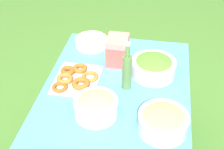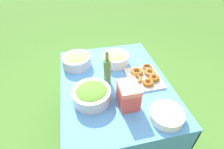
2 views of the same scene
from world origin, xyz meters
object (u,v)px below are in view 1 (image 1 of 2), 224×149
at_px(donut_platter, 76,78).
at_px(olive_oil_bottle, 127,71).
at_px(plate_stack, 91,42).
at_px(cooler_box, 117,50).
at_px(bread_bowl, 163,121).
at_px(pasta_bowl, 96,106).
at_px(salad_bowl, 154,66).

bearing_deg(donut_platter, olive_oil_bottle, 88.64).
xyz_separation_m(donut_platter, olive_oil_bottle, (0.01, 0.33, 0.11)).
distance_m(plate_stack, cooler_box, 0.30).
xyz_separation_m(plate_stack, bread_bowl, (0.77, 0.57, 0.03)).
xyz_separation_m(pasta_bowl, plate_stack, (-0.72, -0.19, -0.03)).
height_order(salad_bowl, plate_stack, salad_bowl).
height_order(plate_stack, cooler_box, cooler_box).
bearing_deg(plate_stack, cooler_box, 51.39).
bearing_deg(pasta_bowl, bread_bowl, 81.96).
relative_size(olive_oil_bottle, cooler_box, 1.72).
bearing_deg(salad_bowl, olive_oil_bottle, -42.99).
relative_size(salad_bowl, plate_stack, 1.22).
bearing_deg(donut_platter, cooler_box, 138.29).
bearing_deg(plate_stack, olive_oil_bottle, 36.26).
relative_size(donut_platter, plate_stack, 1.46).
bearing_deg(donut_platter, pasta_bowl, 35.37).
bearing_deg(salad_bowl, plate_stack, -120.09).
bearing_deg(cooler_box, pasta_bowl, -4.00).
relative_size(salad_bowl, pasta_bowl, 1.17).
bearing_deg(cooler_box, salad_bowl, 68.89).
relative_size(donut_platter, cooler_box, 1.82).
bearing_deg(olive_oil_bottle, salad_bowl, 137.01).
bearing_deg(pasta_bowl, donut_platter, -144.63).
distance_m(donut_platter, cooler_box, 0.36).
height_order(salad_bowl, pasta_bowl, salad_bowl).
bearing_deg(olive_oil_bottle, pasta_bowl, -27.64).
height_order(salad_bowl, olive_oil_bottle, olive_oil_bottle).
height_order(salad_bowl, cooler_box, cooler_box).
xyz_separation_m(bread_bowl, cooler_box, (-0.59, -0.34, 0.03)).
distance_m(olive_oil_bottle, bread_bowl, 0.41).
relative_size(plate_stack, olive_oil_bottle, 0.73).
relative_size(pasta_bowl, donut_platter, 0.72).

